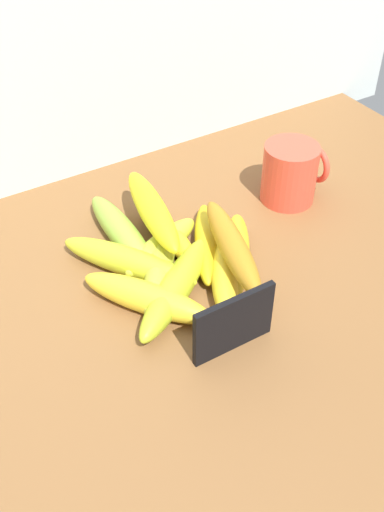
{
  "coord_description": "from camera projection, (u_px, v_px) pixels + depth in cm",
  "views": [
    {
      "loc": [
        -33.13,
        -46.36,
        60.19
      ],
      "look_at": [
        -2.12,
        4.81,
        8.0
      ],
      "focal_mm": 42.22,
      "sensor_mm": 36.0,
      "label": 1
    }
  ],
  "objects": [
    {
      "name": "banana_6",
      "position": [
        122.0,
        232.0,
        0.88
      ],
      "size": [
        4.26,
        19.66,
        4.05
      ],
      "primitive_type": "ellipsoid",
      "rotation": [
        0.0,
        0.0,
        4.7
      ],
      "color": "#8CB23A",
      "rests_on": "counter_top"
    },
    {
      "name": "banana_8",
      "position": [
        176.0,
        286.0,
        0.79
      ],
      "size": [
        19.29,
        15.78,
        4.15
      ],
      "primitive_type": "ellipsoid",
      "rotation": [
        0.0,
        0.0,
        3.78
      ],
      "color": "#B1C527",
      "rests_on": "counter_top"
    },
    {
      "name": "banana_10",
      "position": [
        153.0,
        210.0,
        0.86
      ],
      "size": [
        7.35,
        20.44,
        3.92
      ],
      "primitive_type": "ellipsoid",
      "rotation": [
        0.0,
        0.0,
        1.4
      ],
      "color": "yellow",
      "rests_on": "banana_0"
    },
    {
      "name": "banana_0",
      "position": [
        166.0,
        231.0,
        0.88
      ],
      "size": [
        3.79,
        16.55,
        3.63
      ],
      "primitive_type": "ellipsoid",
      "rotation": [
        0.0,
        0.0,
        1.58
      ],
      "color": "yellow",
      "rests_on": "counter_top"
    },
    {
      "name": "banana_1",
      "position": [
        146.0,
        298.0,
        0.78
      ],
      "size": [
        13.87,
        17.63,
        4.19
      ],
      "primitive_type": "ellipsoid",
      "rotation": [
        0.0,
        0.0,
        5.31
      ],
      "color": "yellow",
      "rests_on": "counter_top"
    },
    {
      "name": "banana_3",
      "position": [
        128.0,
        262.0,
        0.83
      ],
      "size": [
        14.99,
        19.52,
        4.08
      ],
      "primitive_type": "ellipsoid",
      "rotation": [
        0.0,
        0.0,
        2.16
      ],
      "color": "gold",
      "rests_on": "counter_top"
    },
    {
      "name": "banana_9",
      "position": [
        161.0,
        246.0,
        0.86
      ],
      "size": [
        15.37,
        9.22,
        3.77
      ],
      "primitive_type": "ellipsoid",
      "rotation": [
        0.0,
        0.0,
        3.53
      ],
      "color": "gold",
      "rests_on": "counter_top"
    },
    {
      "name": "banana_7",
      "position": [
        206.0,
        242.0,
        0.87
      ],
      "size": [
        11.83,
        17.11,
        3.29
      ],
      "primitive_type": "ellipsoid",
      "rotation": [
        0.0,
        0.0,
        1.04
      ],
      "color": "gold",
      "rests_on": "counter_top"
    },
    {
      "name": "banana_11",
      "position": [
        232.0,
        246.0,
        0.8
      ],
      "size": [
        8.83,
        20.41,
        3.59
      ],
      "primitive_type": "ellipsoid",
      "rotation": [
        0.0,
        0.0,
        4.44
      ],
      "color": "#AD771D",
      "rests_on": "banana_2"
    },
    {
      "name": "coffee_mug",
      "position": [
        291.0,
        173.0,
        0.95
      ],
      "size": [
        10.16,
        8.66,
        9.54
      ],
      "color": "#E24834",
      "rests_on": "counter_top"
    },
    {
      "name": "chalkboard_sign",
      "position": [
        233.0,
        325.0,
        0.72
      ],
      "size": [
        11.0,
        1.8,
        8.4
      ],
      "color": "black",
      "rests_on": "counter_top"
    },
    {
      "name": "counter_top",
      "position": [
        224.0,
        307.0,
        0.81
      ],
      "size": [
        110.0,
        76.0,
        3.0
      ],
      "primitive_type": "cube",
      "color": "brown",
      "rests_on": "ground"
    },
    {
      "name": "banana_2",
      "position": [
        226.0,
        273.0,
        0.81
      ],
      "size": [
        11.9,
        14.95,
        3.95
      ],
      "primitive_type": "ellipsoid",
      "rotation": [
        0.0,
        0.0,
        4.12
      ],
      "color": "yellow",
      "rests_on": "counter_top"
    },
    {
      "name": "banana_4",
      "position": [
        160.0,
        265.0,
        0.83
      ],
      "size": [
        15.19,
        18.73,
        3.66
      ],
      "primitive_type": "ellipsoid",
      "rotation": [
        0.0,
        0.0,
        4.08
      ],
      "color": "gold",
      "rests_on": "counter_top"
    },
    {
      "name": "banana_5",
      "position": [
        236.0,
        254.0,
        0.84
      ],
      "size": [
        13.35,
        16.56,
        3.83
      ],
      "primitive_type": "ellipsoid",
      "rotation": [
        0.0,
        0.0,
        0.95
      ],
      "color": "yellow",
      "rests_on": "counter_top"
    }
  ]
}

